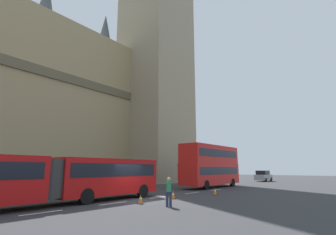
{
  "coord_description": "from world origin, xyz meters",
  "views": [
    {
      "loc": [
        -13.23,
        -13.57,
        2.21
      ],
      "look_at": [
        9.8,
        4.89,
        8.09
      ],
      "focal_mm": 27.43,
      "sensor_mm": 36.0,
      "label": 1
    }
  ],
  "objects": [
    {
      "name": "traffic_cone_middle",
      "position": [
        2.44,
        -1.5,
        0.28
      ],
      "size": [
        0.36,
        0.36,
        0.58
      ],
      "color": "black",
      "rests_on": "ground_plane"
    },
    {
      "name": "traffic_cone_west",
      "position": [
        -1.05,
        -1.57,
        0.28
      ],
      "size": [
        0.36,
        0.36,
        0.58
      ],
      "color": "black",
      "rests_on": "ground_plane"
    },
    {
      "name": "lane_centre_marking",
      "position": [
        -1.94,
        0.0,
        0.01
      ],
      "size": [
        29.8,
        0.16,
        0.01
      ],
      "color": "silver",
      "rests_on": "ground_plane"
    },
    {
      "name": "double_decker_bus",
      "position": [
        14.48,
        2.0,
        2.71
      ],
      "size": [
        10.12,
        2.54,
        4.9
      ],
      "color": "red",
      "rests_on": "ground_plane"
    },
    {
      "name": "sedan_lead",
      "position": [
        33.39,
        2.25,
        0.91
      ],
      "size": [
        4.4,
        1.86,
        1.85
      ],
      "color": "gray",
      "rests_on": "ground_plane"
    },
    {
      "name": "ground_plane",
      "position": [
        0.0,
        0.0,
        0.0
      ],
      "size": [
        160.0,
        160.0,
        0.0
      ],
      "primitive_type": "plane",
      "color": "#333335"
    },
    {
      "name": "traffic_cone_east",
      "position": [
        7.11,
        -2.45,
        0.28
      ],
      "size": [
        0.36,
        0.36,
        0.58
      ],
      "color": "black",
      "rests_on": "ground_plane"
    },
    {
      "name": "pedestrian_near_cones",
      "position": [
        -0.92,
        -3.77,
        0.91
      ],
      "size": [
        0.47,
        0.42,
        1.69
      ],
      "color": "#262D4C",
      "rests_on": "ground_plane"
    },
    {
      "name": "articulated_bus",
      "position": [
        -5.46,
        1.99,
        1.75
      ],
      "size": [
        17.1,
        2.54,
        2.9
      ],
      "color": "#B20F0F",
      "rests_on": "ground_plane"
    }
  ]
}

